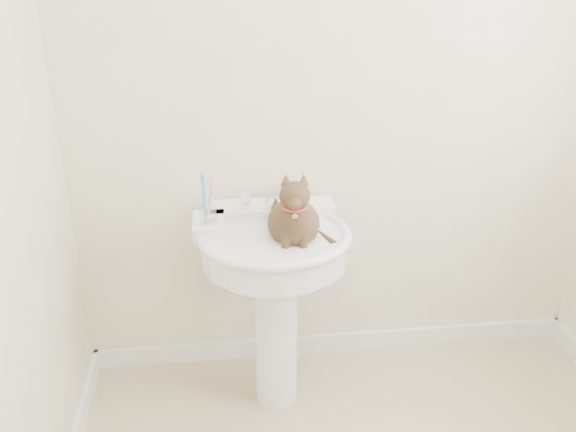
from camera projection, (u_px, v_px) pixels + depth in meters
name	position (u px, v px, depth m)	size (l,w,h in m)	color
wall_back	(345.00, 87.00, 2.36)	(2.20, 0.00, 2.50)	#EEE7C0
baseboard_back	(335.00, 342.00, 2.86)	(2.20, 0.02, 0.09)	white
pedestal_sink	(274.00, 266.00, 2.32)	(0.59, 0.58, 0.81)	white
faucet	(271.00, 199.00, 2.36)	(0.28, 0.12, 0.14)	silver
soap_bar	(292.00, 196.00, 2.46)	(0.09, 0.06, 0.03)	#FE4E35
toothbrush_cup	(208.00, 210.00, 2.25)	(0.07, 0.07, 0.18)	silver
cat	(295.00, 219.00, 2.20)	(0.21, 0.26, 0.39)	#4F3620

